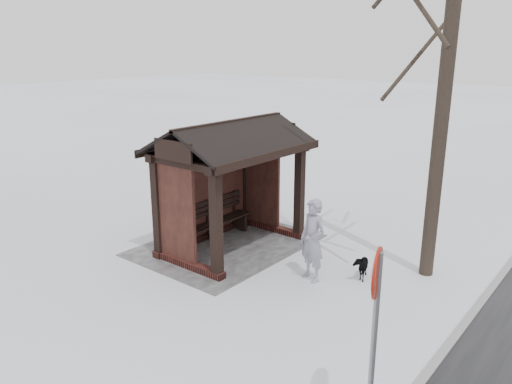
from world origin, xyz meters
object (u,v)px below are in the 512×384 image
bus_shelter (226,159)px  road_sign (375,302)px  pedestrian (313,240)px  dog (361,266)px

bus_shelter → road_sign: 6.42m
bus_shelter → pedestrian: size_ratio=2.06×
bus_shelter → road_sign: bus_shelter is taller
dog → road_sign: (3.83, 2.09, 1.49)m
dog → pedestrian: bearing=-158.5°
dog → road_sign: size_ratio=0.26×
road_sign → dog: bearing=-167.9°
bus_shelter → pedestrian: bearing=84.0°
pedestrian → road_sign: (3.11, 2.85, 0.89)m
bus_shelter → dog: 3.87m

